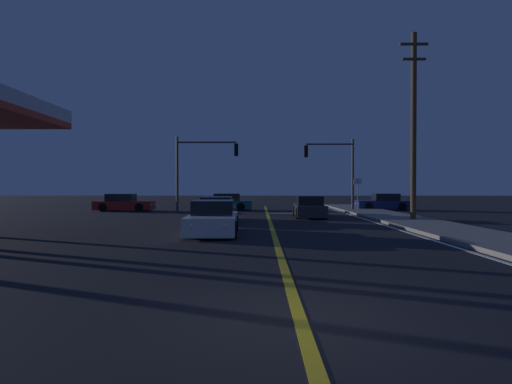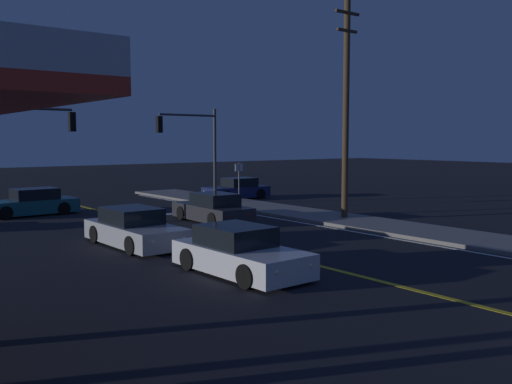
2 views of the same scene
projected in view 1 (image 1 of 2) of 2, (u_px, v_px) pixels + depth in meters
The scene contains 15 objects.
ground_plane at pixel (300, 319), 5.81m from camera, with size 160.00×160.00×0.00m, color black.
sidewalk_right at pixel (438, 228), 17.99m from camera, with size 3.20×44.06×0.15m, color gray.
lane_line_center at pixel (272, 229), 18.05m from camera, with size 0.20×41.61×0.01m, color gold.
lane_line_edge_right at pixel (397, 229), 18.00m from camera, with size 0.16×41.61×0.01m, color white.
stop_bar at pixel (308, 213), 28.76m from camera, with size 5.80×0.50×0.01m, color white.
car_parked_curb_silver at pixel (217, 211), 21.98m from camera, with size 2.04×4.72×1.34m.
car_side_waiting_teal at pixel (224, 203), 32.69m from camera, with size 4.59×2.02×1.34m.
car_following_oncoming_navy at pixel (383, 203), 32.82m from camera, with size 4.25×2.02×1.34m.
car_lead_oncoming_charcoal at pixel (309, 208), 25.14m from camera, with size 1.95×4.64×1.34m.
car_distant_tail_white at pixel (213, 219), 16.25m from camera, with size 2.07×4.40×1.34m.
car_far_approaching_red at pixel (124, 203), 31.56m from camera, with size 4.51×1.87×1.34m.
traffic_signal_near_right at pixel (335, 163), 30.99m from camera, with size 3.82×0.28×5.55m.
traffic_signal_far_left at pixel (200, 161), 29.67m from camera, with size 4.57×0.28×5.55m.
utility_pole_right at pixel (414, 124), 21.67m from camera, with size 1.49×0.29×10.12m.
street_sign_corner at pixel (358, 190), 28.21m from camera, with size 0.56×0.11×2.53m.
Camera 1 is at (-0.58, -5.79, 1.89)m, focal length 28.43 mm.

